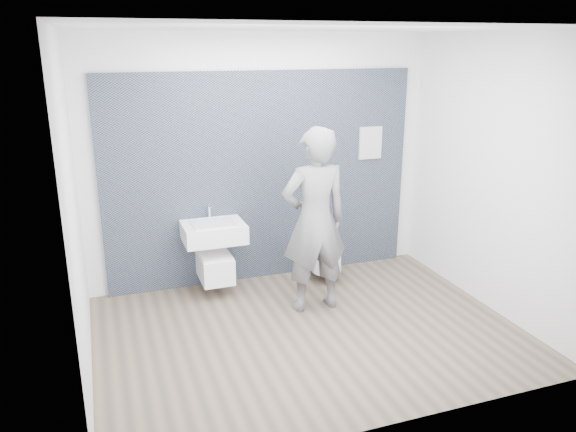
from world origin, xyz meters
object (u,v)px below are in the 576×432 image
object	(u,v)px
washbasin	(214,232)
toilet_square	(215,265)
toilet_rounded	(323,256)
visitor	(315,221)

from	to	relation	value
washbasin	toilet_square	xyz separation A→B (m)	(0.00, 0.01, -0.39)
washbasin	toilet_rounded	size ratio (longest dim) A/B	1.18
washbasin	toilet_square	world-z (taller)	washbasin
visitor	washbasin	bearing A→B (deg)	-39.57
toilet_square	visitor	bearing A→B (deg)	-39.03
washbasin	toilet_rounded	distance (m)	1.36
toilet_rounded	toilet_square	bearing A→B (deg)	178.18
washbasin	toilet_rounded	world-z (taller)	washbasin
washbasin	toilet_rounded	bearing A→B (deg)	-1.53
toilet_square	toilet_rounded	size ratio (longest dim) A/B	1.20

